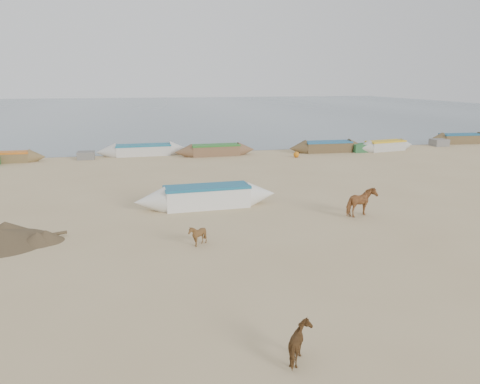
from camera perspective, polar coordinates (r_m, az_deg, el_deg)
The scene contains 9 objects.
ground at distance 16.64m, azimuth 3.16°, elevation -6.50°, with size 140.00×140.00×0.00m, color tan.
sea at distance 97.26m, azimuth -10.69°, elevation 9.96°, with size 160.00×160.00×0.00m, color slate.
cow_adult at distance 20.56m, azimuth 14.54°, elevation -1.25°, with size 0.65×1.43×1.21m, color #975D31.
calf_front at distance 16.52m, azimuth -5.20°, elevation -5.26°, with size 0.63×0.71×0.78m, color brown.
calf_right at distance 10.20m, azimuth 7.53°, elevation -17.90°, with size 0.79×0.68×0.80m, color brown.
near_canoe at distance 21.39m, azimuth -4.05°, elevation -0.55°, with size 6.55×1.26×1.01m, color white, non-canonical shape.
debris_pile at distance 18.85m, azimuth -27.09°, elevation -4.81°, with size 3.34×3.34×0.49m, color brown.
waterline_canoes at distance 36.41m, azimuth -5.48°, elevation 5.16°, with size 55.19×4.44×0.91m.
beach_clutter at distance 36.31m, azimuth -0.09°, elevation 4.99°, with size 44.27×3.91×0.64m.
Camera 1 is at (-4.44, -14.99, 5.70)m, focal length 35.00 mm.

